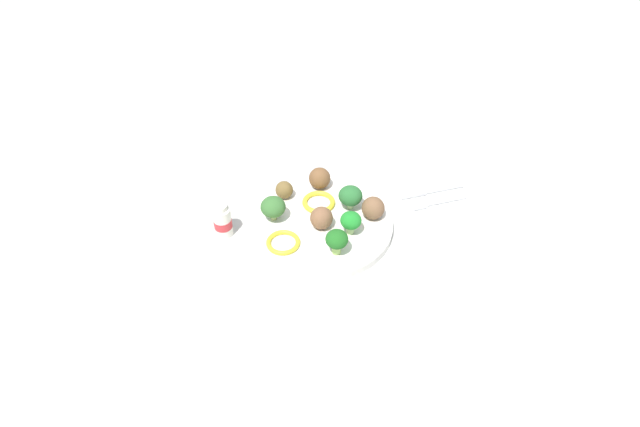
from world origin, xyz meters
name	(u,v)px	position (x,y,z in m)	size (l,w,h in m)	color
ground_plane	(320,227)	(0.00, 0.00, 0.00)	(4.00, 4.00, 0.00)	#B2B2AD
plate	(320,224)	(0.00, 0.00, 0.01)	(0.28, 0.28, 0.02)	white
broccoli_floret_center	(351,221)	(-0.05, 0.04, 0.05)	(0.04, 0.04, 0.05)	#9FBF78
broccoli_floret_front_right	(273,207)	(0.09, -0.02, 0.05)	(0.05, 0.05, 0.05)	#A6B76D
broccoli_floret_back_left	(337,240)	(-0.01, 0.09, 0.05)	(0.04, 0.04, 0.05)	#A1CA66
broccoli_floret_far_rim	(350,196)	(-0.07, -0.03, 0.05)	(0.05, 0.05, 0.05)	#9CB981
meatball_center	(324,218)	(0.00, 0.01, 0.04)	(0.04, 0.04, 0.04)	brown
meatball_front_right	(284,190)	(0.06, -0.09, 0.03)	(0.04, 0.04, 0.04)	brown
meatball_mid_right	(373,208)	(-0.10, 0.01, 0.04)	(0.04, 0.04, 0.04)	brown
meatball_back_left	(320,178)	(-0.02, -0.10, 0.04)	(0.04, 0.04, 0.04)	brown
pepper_ring_back_left	(319,202)	(-0.01, -0.05, 0.02)	(0.07, 0.07, 0.01)	yellow
pepper_ring_front_left	(283,242)	(0.08, 0.05, 0.02)	(0.06, 0.06, 0.01)	yellow
napkin	(435,197)	(-0.25, -0.04, 0.00)	(0.17, 0.12, 0.01)	white
fork	(435,202)	(-0.24, -0.02, 0.01)	(0.12, 0.03, 0.01)	silver
knife	(430,191)	(-0.24, -0.06, 0.01)	(0.15, 0.03, 0.01)	silver
yogurt_bottle	(223,221)	(0.18, -0.02, 0.03)	(0.03, 0.03, 0.07)	white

